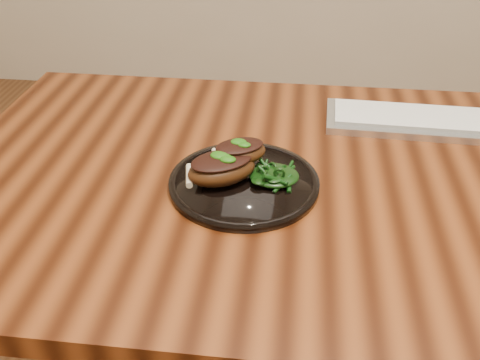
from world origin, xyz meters
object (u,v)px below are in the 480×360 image
Objects in this scene: lamb_chop_front at (221,168)px; keyboard at (441,122)px; desk at (384,218)px; greens_heap at (274,173)px; plate at (244,182)px.

lamb_chop_front is 0.50m from keyboard.
desk is 11.44× the size of lamb_chop_front.
desk is at bearing 11.75° from greens_heap.
desk is 6.24× the size of plate.
desk is at bearing 10.92° from lamb_chop_front.
greens_heap reaches higher than desk.
lamb_chop_front reaches higher than keyboard.
greens_heap reaches higher than plate.
lamb_chop_front is 0.30× the size of keyboard.
desk is 3.42× the size of keyboard.
plate is 1.83× the size of lamb_chop_front.
plate is at bearing -169.54° from desk.
plate is 0.55× the size of keyboard.
desk is 18.73× the size of greens_heap.
plate is at bearing 13.98° from lamb_chop_front.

